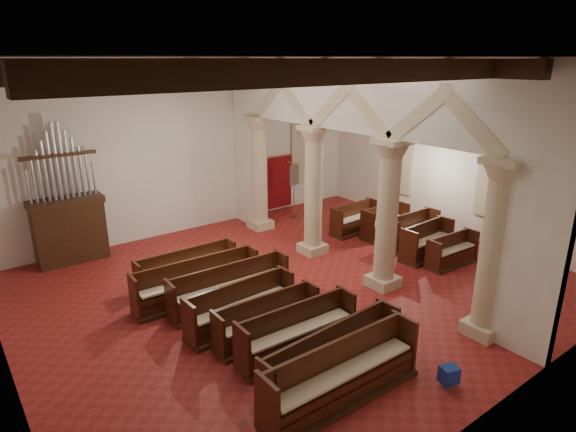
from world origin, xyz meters
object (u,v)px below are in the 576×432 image
Objects in this scene: processional_banner at (294,198)px; nave_pew_0 at (342,381)px; lectern at (95,242)px; aisle_pew_0 at (452,255)px; pipe_organ at (68,218)px.

processional_banner reaches higher than nave_pew_0.
processional_banner is (7.42, -0.63, 0.30)m from lectern.
nave_pew_0 is 1.81× the size of aisle_pew_0.
lectern is 0.35× the size of nave_pew_0.
pipe_organ is 1.10m from lectern.
processional_banner is 1.21× the size of aisle_pew_0.
pipe_organ is 10.00m from nave_pew_0.
nave_pew_0 is at bearing -135.31° from processional_banner.
pipe_organ is 11.66m from aisle_pew_0.
nave_pew_0 is 7.24m from aisle_pew_0.
pipe_organ is 1.95× the size of processional_banner.
processional_banner is 6.60m from aisle_pew_0.
lectern is at bearing 141.97° from aisle_pew_0.
pipe_organ reaches higher than aisle_pew_0.
pipe_organ is 3.77× the size of lectern.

